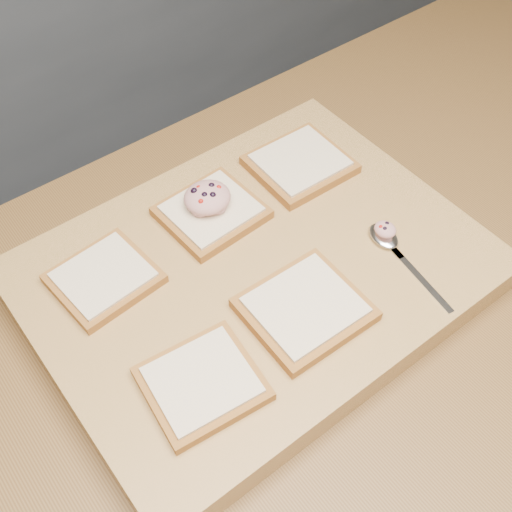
{
  "coord_description": "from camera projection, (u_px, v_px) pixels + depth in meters",
  "views": [
    {
      "loc": [
        -0.39,
        -0.32,
        1.56
      ],
      "look_at": [
        -0.09,
        0.07,
        0.96
      ],
      "focal_mm": 45.0,
      "sensor_mm": 36.0,
      "label": 1
    }
  ],
  "objects": [
    {
      "name": "island_counter",
      "position": [
        316.0,
        429.0,
        1.17
      ],
      "size": [
        2.0,
        0.8,
        0.9
      ],
      "color": "slate",
      "rests_on": "ground"
    },
    {
      "name": "spoon",
      "position": [
        389.0,
        242.0,
        0.81
      ],
      "size": [
        0.04,
        0.16,
        0.01
      ],
      "color": "silver",
      "rests_on": "cutting_board"
    },
    {
      "name": "spoon_salad",
      "position": [
        385.0,
        229.0,
        0.8
      ],
      "size": [
        0.03,
        0.03,
        0.02
      ],
      "color": "tan",
      "rests_on": "spoon"
    },
    {
      "name": "bread_far_right",
      "position": [
        300.0,
        164.0,
        0.89
      ],
      "size": [
        0.13,
        0.12,
        0.02
      ],
      "color": "#9F6329",
      "rests_on": "cutting_board"
    },
    {
      "name": "bread_far_center",
      "position": [
        211.0,
        212.0,
        0.84
      ],
      "size": [
        0.13,
        0.12,
        0.02
      ],
      "color": "#9F6329",
      "rests_on": "cutting_board"
    },
    {
      "name": "bread_near_center",
      "position": [
        305.0,
        309.0,
        0.74
      ],
      "size": [
        0.13,
        0.12,
        0.02
      ],
      "color": "#9F6329",
      "rests_on": "cutting_board"
    },
    {
      "name": "bread_far_left",
      "position": [
        104.0,
        278.0,
        0.77
      ],
      "size": [
        0.12,
        0.11,
        0.02
      ],
      "color": "#9F6329",
      "rests_on": "cutting_board"
    },
    {
      "name": "bread_near_left",
      "position": [
        202.0,
        383.0,
        0.68
      ],
      "size": [
        0.13,
        0.12,
        0.02
      ],
      "color": "#9F6329",
      "rests_on": "cutting_board"
    },
    {
      "name": "ground",
      "position": [
        302.0,
        509.0,
        1.52
      ],
      "size": [
        4.0,
        4.0,
        0.0
      ],
      "primitive_type": "plane",
      "color": "#515459",
      "rests_on": "ground"
    },
    {
      "name": "cutting_board",
      "position": [
        256.0,
        274.0,
        0.81
      ],
      "size": [
        0.54,
        0.41,
        0.04
      ],
      "primitive_type": "cube",
      "color": "tan",
      "rests_on": "island_counter"
    },
    {
      "name": "tuna_salad_dollop",
      "position": [
        207.0,
        197.0,
        0.82
      ],
      "size": [
        0.06,
        0.06,
        0.03
      ],
      "color": "tan",
      "rests_on": "bread_far_center"
    }
  ]
}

